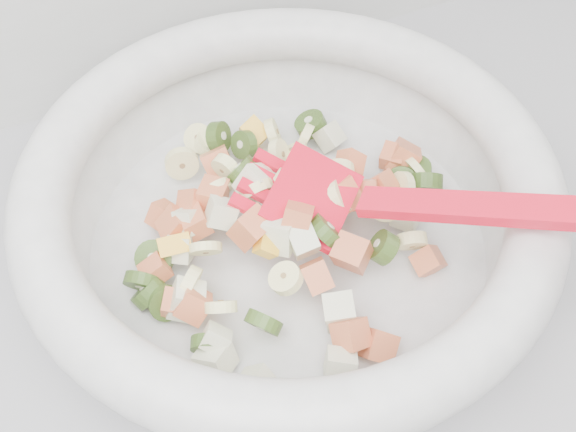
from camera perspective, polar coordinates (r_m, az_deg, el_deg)
name	(u,v)px	position (r m, az deg, el deg)	size (l,w,h in m)	color
mixing_bowl	(288,207)	(0.52, 0.03, 0.75)	(0.40, 0.39, 0.15)	silver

